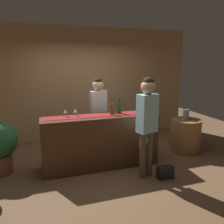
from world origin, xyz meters
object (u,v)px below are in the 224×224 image
(wine_bottle_green, at_px, (119,108))
(wine_glass_far_end, at_px, (65,111))
(wine_bottle_amber, at_px, (112,109))
(customer_sipping, at_px, (147,116))
(wine_glass_mid_counter, at_px, (143,107))
(bartender, at_px, (98,108))
(wine_glass_near_customer, at_px, (75,111))
(vase_on_side_table, at_px, (186,114))
(handbag, at_px, (165,172))
(round_side_table, at_px, (185,135))

(wine_bottle_green, bearing_deg, wine_glass_far_end, 178.60)
(wine_bottle_amber, bearing_deg, customer_sipping, -56.81)
(wine_bottle_amber, bearing_deg, wine_glass_mid_counter, 1.36)
(wine_glass_far_end, xyz_separation_m, bartender, (0.75, 0.51, -0.08))
(wine_glass_near_customer, bearing_deg, vase_on_side_table, 1.79)
(vase_on_side_table, xyz_separation_m, handbag, (-1.09, -1.00, -0.75))
(wine_glass_near_customer, relative_size, bartender, 0.09)
(customer_sipping, relative_size, vase_on_side_table, 7.35)
(vase_on_side_table, relative_size, handbag, 0.86)
(wine_glass_near_customer, distance_m, vase_on_side_table, 2.50)
(wine_glass_near_customer, height_order, vase_on_side_table, wine_glass_near_customer)
(vase_on_side_table, bearing_deg, wine_bottle_green, -176.37)
(customer_sipping, height_order, round_side_table, customer_sipping)
(bartender, relative_size, round_side_table, 2.28)
(wine_bottle_green, distance_m, wine_glass_far_end, 1.04)
(wine_glass_far_end, distance_m, bartender, 0.91)
(wine_glass_far_end, distance_m, vase_on_side_table, 2.68)
(wine_bottle_green, bearing_deg, wine_glass_near_customer, 178.30)
(wine_glass_far_end, xyz_separation_m, customer_sipping, (1.29, -0.74, -0.02))
(wine_glass_mid_counter, height_order, vase_on_side_table, wine_glass_mid_counter)
(wine_glass_far_end, relative_size, customer_sipping, 0.08)
(wine_glass_near_customer, xyz_separation_m, wine_glass_far_end, (-0.18, 0.00, 0.00))
(wine_glass_near_customer, relative_size, round_side_table, 0.19)
(wine_glass_near_customer, bearing_deg, bartender, 41.80)
(wine_bottle_green, height_order, wine_glass_mid_counter, wine_bottle_green)
(customer_sipping, bearing_deg, bartender, 95.96)
(wine_glass_near_customer, relative_size, vase_on_side_table, 0.60)
(wine_glass_mid_counter, relative_size, round_side_table, 0.19)
(bartender, height_order, vase_on_side_table, bartender)
(wine_bottle_amber, relative_size, customer_sipping, 0.17)
(wine_glass_near_customer, height_order, round_side_table, wine_glass_near_customer)
(wine_bottle_amber, height_order, handbag, wine_bottle_amber)
(wine_bottle_amber, xyz_separation_m, wine_glass_near_customer, (-0.68, 0.09, -0.01))
(handbag, bearing_deg, wine_glass_near_customer, 146.63)
(wine_glass_near_customer, bearing_deg, wine_glass_mid_counter, -3.32)
(customer_sipping, distance_m, vase_on_side_table, 1.62)
(wine_glass_near_customer, xyz_separation_m, vase_on_side_table, (2.48, 0.08, -0.26))
(vase_on_side_table, distance_m, handbag, 1.66)
(wine_glass_far_end, bearing_deg, wine_bottle_green, -1.40)
(wine_bottle_green, relative_size, wine_glass_far_end, 2.10)
(wine_bottle_amber, distance_m, vase_on_side_table, 1.83)
(wine_glass_far_end, height_order, round_side_table, wine_glass_far_end)
(round_side_table, relative_size, vase_on_side_table, 3.08)
(wine_bottle_amber, relative_size, wine_glass_far_end, 2.10)
(bartender, bearing_deg, wine_glass_far_end, 29.96)
(round_side_table, bearing_deg, wine_glass_far_end, -178.43)
(wine_glass_mid_counter, relative_size, bartender, 0.09)
(wine_glass_near_customer, height_order, handbag, wine_glass_near_customer)
(wine_bottle_green, height_order, wine_glass_far_end, wine_bottle_green)
(wine_glass_far_end, height_order, handbag, wine_glass_far_end)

